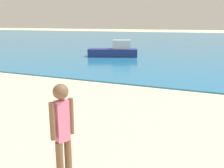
% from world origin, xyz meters
% --- Properties ---
extents(water, '(160.00, 60.00, 0.06)m').
position_xyz_m(water, '(0.00, 42.74, 0.03)').
color(water, '#1E6B9E').
rests_on(water, ground).
extents(person_standing, '(0.23, 0.36, 1.70)m').
position_xyz_m(person_standing, '(0.70, 6.00, 0.97)').
color(person_standing, brown).
rests_on(person_standing, ground).
extents(boat_near, '(3.81, 2.35, 1.23)m').
position_xyz_m(boat_near, '(-4.48, 20.52, 0.49)').
color(boat_near, navy).
rests_on(boat_near, water).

